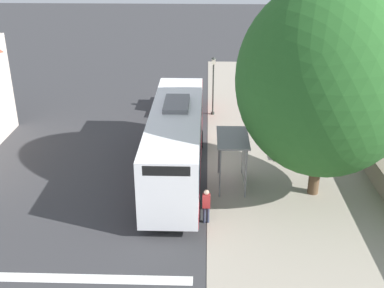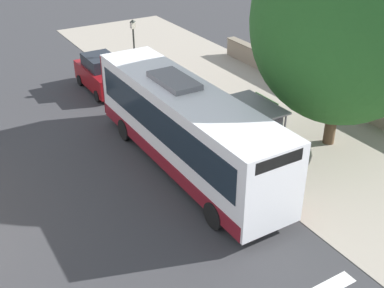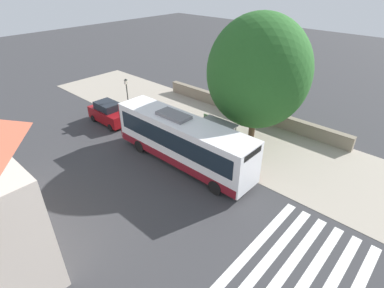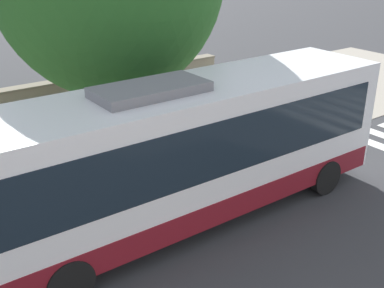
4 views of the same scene
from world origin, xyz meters
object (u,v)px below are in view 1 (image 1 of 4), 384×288
at_px(pedestrian, 206,204).
at_px(bench, 289,149).
at_px(shade_tree, 326,80).
at_px(bus, 176,141).
at_px(parked_car_behind_bus, 188,97).
at_px(street_lamp_near, 213,81).
at_px(bus_shelter, 236,146).

height_order(pedestrian, bench, pedestrian).
bearing_deg(pedestrian, shade_tree, -152.09).
relative_size(bus, parked_car_behind_bus, 2.70).
distance_m(street_lamp_near, shade_tree, 12.07).
distance_m(pedestrian, bench, 8.18).
bearing_deg(bus, bus_shelter, 161.75).
distance_m(bus_shelter, parked_car_behind_bus, 11.06).
bearing_deg(bus_shelter, bus, -18.25).
bearing_deg(bus_shelter, pedestrian, 68.04).
height_order(bus, pedestrian, bus).
distance_m(bus_shelter, pedestrian, 3.87).
bearing_deg(parked_car_behind_bus, bus_shelter, 104.44).
xyz_separation_m(pedestrian, street_lamp_near, (-0.38, -13.32, 1.44)).
height_order(bus_shelter, pedestrian, bus_shelter).
relative_size(bus_shelter, street_lamp_near, 0.69).
bearing_deg(shade_tree, bench, -81.96).
bearing_deg(bus, bench, -159.03).
xyz_separation_m(bus, bench, (-6.16, -2.36, -1.45)).
xyz_separation_m(bench, street_lamp_near, (4.21, -6.56, 1.91)).
bearing_deg(pedestrian, bench, -124.16).
height_order(shade_tree, parked_car_behind_bus, shade_tree).
bearing_deg(bench, parked_car_behind_bus, -50.91).
height_order(street_lamp_near, parked_car_behind_bus, street_lamp_near).
relative_size(bus_shelter, pedestrian, 1.71).
bearing_deg(bus, shade_tree, 166.07).
height_order(pedestrian, street_lamp_near, street_lamp_near).
bearing_deg(pedestrian, bus_shelter, -111.96).
relative_size(bus, bus_shelter, 4.12).
bearing_deg(pedestrian, parked_car_behind_bus, -84.47).
relative_size(bench, parked_car_behind_bus, 0.43).
distance_m(bus_shelter, shade_tree, 5.25).
distance_m(bus_shelter, bench, 4.90).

